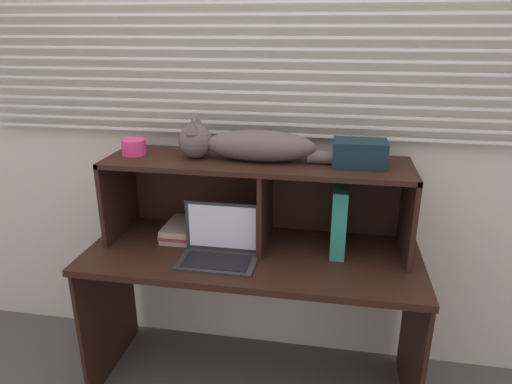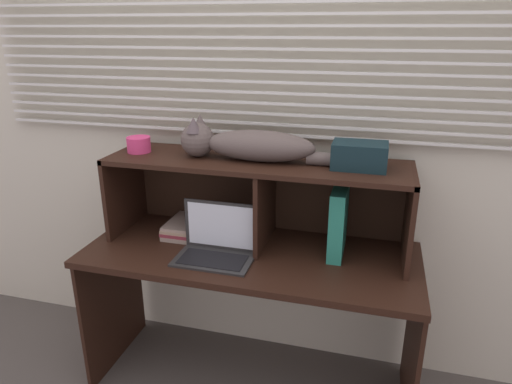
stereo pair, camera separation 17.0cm
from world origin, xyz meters
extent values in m
cube|color=beige|center=(0.00, 0.55, 1.25)|extent=(4.40, 0.04, 2.50)
cube|color=silver|center=(0.00, 0.50, 1.19)|extent=(2.78, 0.02, 0.01)
cube|color=silver|center=(0.00, 0.50, 1.23)|extent=(2.78, 0.02, 0.01)
cube|color=silver|center=(0.00, 0.50, 1.28)|extent=(2.78, 0.02, 0.01)
cube|color=silver|center=(0.00, 0.50, 1.33)|extent=(2.78, 0.02, 0.01)
cube|color=silver|center=(0.00, 0.50, 1.38)|extent=(2.78, 0.02, 0.01)
cube|color=silver|center=(0.00, 0.50, 1.42)|extent=(2.78, 0.02, 0.01)
cube|color=silver|center=(0.00, 0.50, 1.47)|extent=(2.78, 0.02, 0.01)
cube|color=silver|center=(0.00, 0.50, 1.52)|extent=(2.78, 0.02, 0.01)
cube|color=silver|center=(0.00, 0.50, 1.56)|extent=(2.78, 0.02, 0.01)
cube|color=silver|center=(0.00, 0.50, 1.61)|extent=(2.78, 0.02, 0.01)
cube|color=silver|center=(0.00, 0.50, 1.66)|extent=(2.78, 0.02, 0.01)
cube|color=silver|center=(0.00, 0.50, 1.71)|extent=(2.78, 0.02, 0.01)
cube|color=silver|center=(0.00, 0.50, 1.75)|extent=(2.78, 0.02, 0.01)
cube|color=black|center=(0.00, 0.21, 0.70)|extent=(1.47, 0.60, 0.03)
cube|color=black|center=(-0.73, 0.21, 0.34)|extent=(0.02, 0.54, 0.69)
cube|color=black|center=(0.73, 0.21, 0.34)|extent=(0.02, 0.54, 0.69)
cube|color=black|center=(0.00, 0.32, 1.10)|extent=(1.34, 0.37, 0.02)
cube|color=black|center=(-0.66, 0.32, 0.91)|extent=(0.02, 0.37, 0.39)
cube|color=black|center=(0.66, 0.32, 0.91)|extent=(0.02, 0.37, 0.39)
cube|color=black|center=(0.04, 0.32, 0.90)|extent=(0.02, 0.35, 0.37)
cube|color=black|center=(0.00, 0.50, 0.91)|extent=(1.34, 0.01, 0.39)
ellipsoid|color=#544945|center=(0.02, 0.32, 1.17)|extent=(0.48, 0.16, 0.13)
sphere|color=#544945|center=(-0.27, 0.32, 1.18)|extent=(0.15, 0.15, 0.15)
cone|color=#52474A|center=(-0.27, 0.28, 1.26)|extent=(0.07, 0.07, 0.07)
cone|color=#514744|center=(-0.27, 0.35, 1.26)|extent=(0.07, 0.07, 0.07)
cylinder|color=#544945|center=(0.34, 0.32, 1.14)|extent=(0.23, 0.06, 0.06)
cube|color=#282828|center=(-0.13, 0.09, 0.72)|extent=(0.33, 0.20, 0.01)
cube|color=#282828|center=(-0.13, 0.19, 0.84)|extent=(0.33, 0.01, 0.22)
cube|color=white|center=(-0.13, 0.19, 0.84)|extent=(0.30, 0.00, 0.20)
cube|color=black|center=(-0.13, 0.08, 0.73)|extent=(0.28, 0.14, 0.00)
cube|color=#257F6A|center=(0.37, 0.32, 0.87)|extent=(0.06, 0.26, 0.30)
cube|color=gray|center=(-0.35, 0.31, 0.73)|extent=(0.16, 0.23, 0.02)
cube|color=maroon|center=(-0.35, 0.32, 0.74)|extent=(0.16, 0.23, 0.02)
cube|color=tan|center=(-0.35, 0.32, 0.76)|extent=(0.16, 0.23, 0.01)
cube|color=gray|center=(-0.35, 0.32, 0.77)|extent=(0.16, 0.23, 0.01)
cylinder|color=#D83972|center=(-0.56, 0.32, 1.14)|extent=(0.11, 0.11, 0.07)
cube|color=black|center=(0.44, 0.32, 1.16)|extent=(0.22, 0.15, 0.11)
camera|label=1|loc=(0.33, -1.56, 1.65)|focal=31.99mm
camera|label=2|loc=(0.50, -1.53, 1.65)|focal=31.99mm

